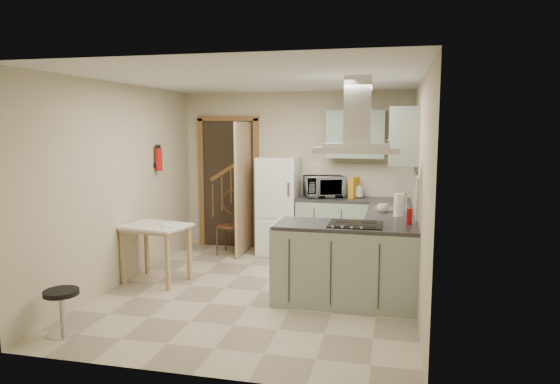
% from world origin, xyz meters
% --- Properties ---
extents(floor, '(4.20, 4.20, 0.00)m').
position_xyz_m(floor, '(0.00, 0.00, 0.00)').
color(floor, '#B4AB8C').
rests_on(floor, ground).
extents(ceiling, '(4.20, 4.20, 0.00)m').
position_xyz_m(ceiling, '(0.00, 0.00, 2.50)').
color(ceiling, silver).
rests_on(ceiling, back_wall).
extents(back_wall, '(3.60, 0.00, 3.60)m').
position_xyz_m(back_wall, '(0.00, 2.10, 1.25)').
color(back_wall, '#BDB392').
rests_on(back_wall, floor).
extents(left_wall, '(0.00, 4.20, 4.20)m').
position_xyz_m(left_wall, '(-1.80, 0.00, 1.25)').
color(left_wall, '#BDB392').
rests_on(left_wall, floor).
extents(right_wall, '(0.00, 4.20, 4.20)m').
position_xyz_m(right_wall, '(1.80, 0.00, 1.25)').
color(right_wall, '#BDB392').
rests_on(right_wall, floor).
extents(doorway, '(1.10, 0.12, 2.10)m').
position_xyz_m(doorway, '(-1.10, 2.07, 1.05)').
color(doorway, brown).
rests_on(doorway, floor).
extents(fridge, '(0.60, 0.60, 1.50)m').
position_xyz_m(fridge, '(-0.20, 1.80, 0.75)').
color(fridge, white).
rests_on(fridge, floor).
extents(counter_back, '(1.08, 0.60, 0.90)m').
position_xyz_m(counter_back, '(0.66, 1.80, 0.45)').
color(counter_back, '#9EB2A0').
rests_on(counter_back, floor).
extents(counter_right, '(0.60, 1.95, 0.90)m').
position_xyz_m(counter_right, '(1.50, 1.12, 0.45)').
color(counter_right, '#9EB2A0').
rests_on(counter_right, floor).
extents(splashback, '(1.68, 0.02, 0.50)m').
position_xyz_m(splashback, '(0.96, 2.09, 1.15)').
color(splashback, beige).
rests_on(splashback, counter_back).
extents(wall_cabinet_back, '(0.85, 0.35, 0.70)m').
position_xyz_m(wall_cabinet_back, '(0.95, 1.93, 1.85)').
color(wall_cabinet_back, '#9EB2A0').
rests_on(wall_cabinet_back, back_wall).
extents(wall_cabinet_right, '(0.35, 0.90, 0.70)m').
position_xyz_m(wall_cabinet_right, '(1.62, 0.85, 1.85)').
color(wall_cabinet_right, '#9EB2A0').
rests_on(wall_cabinet_right, right_wall).
extents(peninsula, '(1.55, 0.65, 0.90)m').
position_xyz_m(peninsula, '(1.02, -0.18, 0.45)').
color(peninsula, '#9EB2A0').
rests_on(peninsula, floor).
extents(hob, '(0.58, 0.50, 0.01)m').
position_xyz_m(hob, '(1.12, -0.18, 0.91)').
color(hob, black).
rests_on(hob, peninsula).
extents(extractor_hood, '(0.90, 0.55, 0.10)m').
position_xyz_m(extractor_hood, '(1.12, -0.18, 1.72)').
color(extractor_hood, silver).
rests_on(extractor_hood, ceiling).
extents(sink, '(0.45, 0.40, 0.01)m').
position_xyz_m(sink, '(1.50, 0.95, 0.91)').
color(sink, silver).
rests_on(sink, counter_right).
extents(fire_extinguisher, '(0.10, 0.10, 0.32)m').
position_xyz_m(fire_extinguisher, '(-1.74, 0.90, 1.50)').
color(fire_extinguisher, '#B2140F').
rests_on(fire_extinguisher, left_wall).
extents(drop_leaf_table, '(0.88, 0.72, 0.74)m').
position_xyz_m(drop_leaf_table, '(-1.39, 0.05, 0.37)').
color(drop_leaf_table, tan).
rests_on(drop_leaf_table, floor).
extents(bentwood_chair, '(0.43, 0.43, 0.89)m').
position_xyz_m(bentwood_chair, '(-0.92, 1.58, 0.44)').
color(bentwood_chair, '#4E321A').
rests_on(bentwood_chair, floor).
extents(stool, '(0.40, 0.40, 0.44)m').
position_xyz_m(stool, '(-1.52, -1.63, 0.22)').
color(stool, black).
rests_on(stool, floor).
extents(microwave, '(0.68, 0.58, 0.32)m').
position_xyz_m(microwave, '(0.49, 1.87, 1.06)').
color(microwave, black).
rests_on(microwave, counter_back).
extents(kettle, '(0.13, 0.13, 0.19)m').
position_xyz_m(kettle, '(1.02, 1.89, 0.99)').
color(kettle, silver).
rests_on(kettle, counter_back).
extents(cereal_box, '(0.16, 0.22, 0.31)m').
position_xyz_m(cereal_box, '(0.95, 1.87, 1.05)').
color(cereal_box, orange).
rests_on(cereal_box, counter_back).
extents(soap_bottle, '(0.12, 0.12, 0.20)m').
position_xyz_m(soap_bottle, '(1.62, 1.49, 1.00)').
color(soap_bottle, '#B7B5C2').
rests_on(soap_bottle, counter_right).
extents(paper_towel, '(0.12, 0.12, 0.29)m').
position_xyz_m(paper_towel, '(1.59, 0.43, 1.04)').
color(paper_towel, white).
rests_on(paper_towel, counter_right).
extents(cup, '(0.15, 0.15, 0.11)m').
position_xyz_m(cup, '(1.40, 0.68, 0.95)').
color(cup, silver).
rests_on(cup, counter_right).
extents(red_bottle, '(0.08, 0.08, 0.18)m').
position_xyz_m(red_bottle, '(1.70, -0.03, 0.99)').
color(red_bottle, '#AA0E13').
rests_on(red_bottle, peninsula).
extents(book, '(0.23, 0.24, 0.09)m').
position_xyz_m(book, '(-1.26, -0.04, 0.78)').
color(book, '#A54F37').
rests_on(book, drop_leaf_table).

